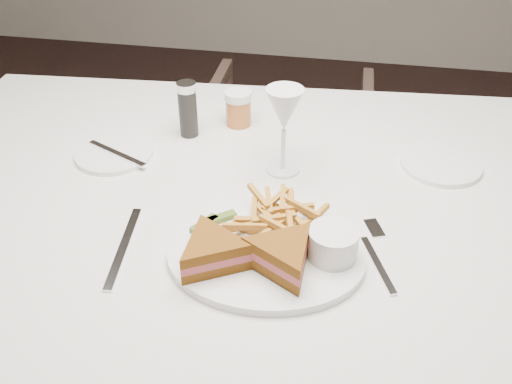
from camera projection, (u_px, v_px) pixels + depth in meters
name	position (u px, v px, depth m)	size (l,w,h in m)	color
table	(260.00, 334.00, 1.28)	(1.47, 0.98, 0.75)	silver
chair_far	(286.00, 151.00, 2.07)	(0.58, 0.54, 0.60)	#4A372D
table_setting	(267.00, 205.00, 0.98)	(0.82, 0.61, 0.18)	white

